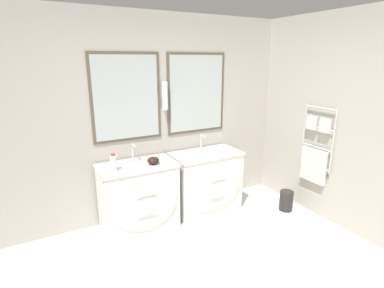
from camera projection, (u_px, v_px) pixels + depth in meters
The scene contains 9 objects.
wall_back at pixel (147, 118), 3.82m from camera, with size 5.54×0.15×2.60m.
wall_right at pixel (326, 120), 3.80m from camera, with size 0.13×3.93×2.60m.
vanity_left at pixel (139, 196), 3.65m from camera, with size 0.93×0.57×0.83m.
vanity_right at pixel (207, 182), 4.10m from camera, with size 0.93×0.57×0.83m.
faucet_left at pixel (133, 153), 3.64m from camera, with size 0.17×0.14×0.22m.
faucet_right at pixel (202, 143), 4.08m from camera, with size 0.17×0.14×0.22m.
toiletry_bottle at pixel (114, 163), 3.34m from camera, with size 0.08×0.08×0.20m.
amenity_bowl at pixel (153, 160), 3.57m from camera, with size 0.15×0.15×0.09m.
waste_bin at pixel (286, 200), 4.17m from camera, with size 0.19×0.19×0.28m.
Camera 1 is at (-1.27, -1.60, 2.04)m, focal length 28.00 mm.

